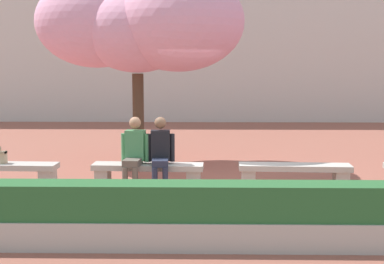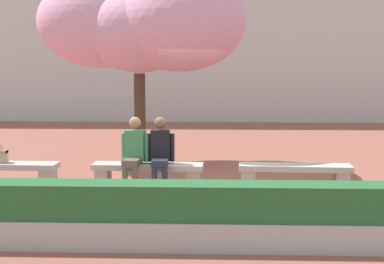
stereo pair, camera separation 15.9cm
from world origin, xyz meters
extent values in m
plane|color=#8E5142|center=(0.00, 0.00, 0.00)|extent=(100.00, 100.00, 0.00)
cube|color=beige|center=(0.00, 12.74, 4.46)|extent=(28.00, 4.00, 8.92)
cube|color=#ADA89E|center=(-3.93, 0.00, 0.40)|extent=(2.00, 0.50, 0.10)
cube|color=#ADA89E|center=(-3.11, -0.03, 0.17)|extent=(0.25, 0.35, 0.35)
cube|color=#ADA89E|center=(-1.31, 0.00, 0.40)|extent=(2.00, 0.50, 0.10)
cube|color=#ADA89E|center=(-2.13, 0.03, 0.17)|extent=(0.25, 0.35, 0.35)
cube|color=#ADA89E|center=(-0.49, -0.03, 0.17)|extent=(0.25, 0.35, 0.35)
cube|color=#ADA89E|center=(1.31, 0.00, 0.40)|extent=(2.00, 0.50, 0.10)
cube|color=#ADA89E|center=(0.49, 0.03, 0.17)|extent=(0.25, 0.35, 0.35)
cube|color=#ADA89E|center=(2.13, -0.03, 0.17)|extent=(0.25, 0.35, 0.35)
cube|color=black|center=(-1.68, -0.41, 0.03)|extent=(0.13, 0.23, 0.06)
cylinder|color=brown|center=(-1.67, -0.35, 0.24)|extent=(0.10, 0.10, 0.42)
cube|color=black|center=(-1.50, -0.43, 0.03)|extent=(0.13, 0.23, 0.06)
cylinder|color=brown|center=(-1.50, -0.37, 0.24)|extent=(0.10, 0.10, 0.42)
cube|color=brown|center=(-1.56, -0.18, 0.51)|extent=(0.33, 0.43, 0.12)
cube|color=#428451|center=(-1.54, 0.04, 0.78)|extent=(0.36, 0.26, 0.54)
sphere|color=#A37556|center=(-1.54, 0.04, 1.19)|extent=(0.21, 0.21, 0.21)
cylinder|color=#428451|center=(-1.75, 0.05, 0.74)|extent=(0.09, 0.09, 0.50)
cylinder|color=#428451|center=(-1.33, -0.01, 0.74)|extent=(0.09, 0.09, 0.50)
cube|color=black|center=(-1.15, -0.42, 0.03)|extent=(0.11, 0.22, 0.06)
cylinder|color=#23283D|center=(-1.16, -0.36, 0.24)|extent=(0.10, 0.10, 0.42)
cube|color=black|center=(-0.97, -0.42, 0.03)|extent=(0.11, 0.22, 0.06)
cylinder|color=#23283D|center=(-0.98, -0.36, 0.24)|extent=(0.10, 0.10, 0.42)
cube|color=#23283D|center=(-1.08, -0.18, 0.51)|extent=(0.30, 0.41, 0.12)
cube|color=black|center=(-1.09, 0.04, 0.78)|extent=(0.35, 0.24, 0.54)
sphere|color=brown|center=(-1.09, 0.04, 1.19)|extent=(0.21, 0.21, 0.21)
cylinder|color=black|center=(-1.29, 0.01, 0.74)|extent=(0.09, 0.09, 0.50)
cylinder|color=black|center=(-0.87, 0.03, 0.74)|extent=(0.09, 0.09, 0.50)
cylinder|color=#473323|center=(-1.74, 2.22, 1.00)|extent=(0.25, 0.25, 2.01)
ellipsoid|color=pink|center=(-1.74, 2.22, 2.95)|extent=(2.45, 2.66, 1.84)
ellipsoid|color=pink|center=(-2.63, 2.26, 3.11)|extent=(2.60, 2.22, 1.95)
ellipsoid|color=pink|center=(-0.85, 2.04, 3.10)|extent=(2.79, 3.04, 2.09)
cube|color=#ADA89E|center=(0.00, -3.06, 0.18)|extent=(13.49, 0.50, 0.36)
cube|color=#285B2D|center=(0.00, -3.06, 0.58)|extent=(13.39, 0.44, 0.44)
camera|label=1|loc=(-0.34, -9.38, 2.25)|focal=50.00mm
camera|label=2|loc=(-0.18, -9.38, 2.25)|focal=50.00mm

